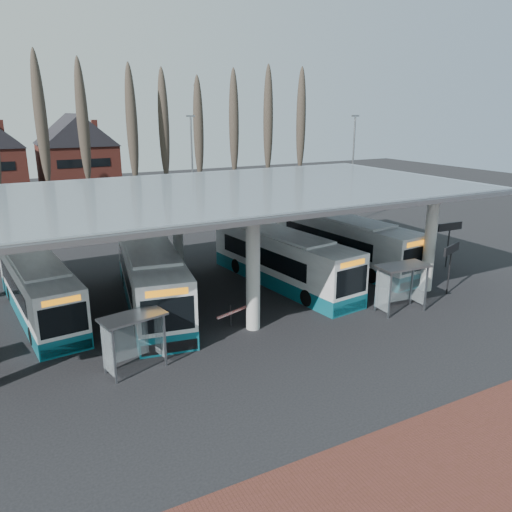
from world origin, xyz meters
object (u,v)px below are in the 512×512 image
bus_0 (39,289)px  bus_1 (151,277)px  bus_3 (343,242)px  shelter_1 (132,330)px  shelter_2 (400,277)px  bus_2 (282,259)px

bus_0 → bus_1: (5.69, -1.42, 0.20)m
bus_3 → bus_1: bearing=178.5°
bus_3 → shelter_1: 18.79m
bus_3 → shelter_2: (-2.54, -8.28, 0.31)m
bus_0 → bus_3: bus_3 is taller
bus_0 → bus_3: size_ratio=0.90×
bus_0 → shelter_1: size_ratio=3.91×
shelter_1 → shelter_2: 14.55m
bus_2 → bus_0: bearing=166.3°
bus_0 → bus_2: bearing=-12.3°
shelter_1 → shelter_2: shelter_2 is taller
bus_0 → bus_2: (14.06, -1.72, 0.13)m
bus_1 → bus_0: bearing=175.7°
bus_1 → shelter_1: (-2.80, -6.75, 0.15)m
bus_3 → shelter_1: bus_3 is taller
bus_2 → shelter_1: size_ratio=4.26×
shelter_1 → bus_0: bearing=97.9°
bus_1 → bus_3: bearing=14.1°
shelter_1 → bus_2: bearing=18.4°
bus_3 → shelter_2: 8.66m
bus_0 → shelter_2: size_ratio=3.83×
bus_1 → shelter_2: (11.74, -7.19, 0.27)m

